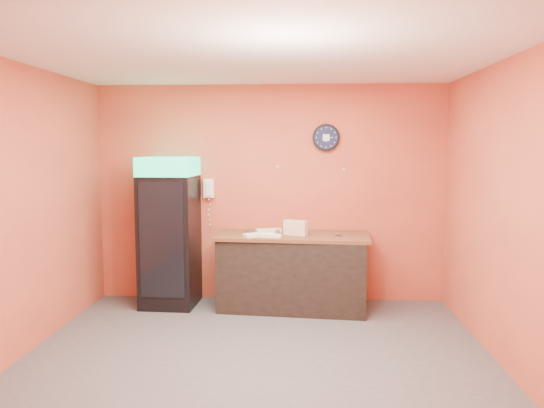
{
  "coord_description": "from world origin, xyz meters",
  "views": [
    {
      "loc": [
        0.42,
        -4.85,
        2.0
      ],
      "look_at": [
        0.11,
        0.6,
        1.41
      ],
      "focal_mm": 35.0,
      "sensor_mm": 36.0,
      "label": 1
    }
  ],
  "objects": [
    {
      "name": "floor",
      "position": [
        0.0,
        0.0,
        0.0
      ],
      "size": [
        4.5,
        4.5,
        0.0
      ],
      "primitive_type": "plane",
      "color": "#47474C",
      "rests_on": "ground"
    },
    {
      "name": "back_wall",
      "position": [
        0.0,
        2.0,
        1.4
      ],
      "size": [
        4.5,
        0.02,
        2.8
      ],
      "primitive_type": "cube",
      "color": "#D65E3C",
      "rests_on": "floor"
    },
    {
      "name": "left_wall",
      "position": [
        -2.25,
        0.0,
        1.4
      ],
      "size": [
        0.02,
        4.0,
        2.8
      ],
      "primitive_type": "cube",
      "color": "#D65E3C",
      "rests_on": "floor"
    },
    {
      "name": "right_wall",
      "position": [
        2.25,
        0.0,
        1.4
      ],
      "size": [
        0.02,
        4.0,
        2.8
      ],
      "primitive_type": "cube",
      "color": "#D65E3C",
      "rests_on": "floor"
    },
    {
      "name": "ceiling",
      "position": [
        0.0,
        0.0,
        2.8
      ],
      "size": [
        4.5,
        4.0,
        0.02
      ],
      "primitive_type": "cube",
      "color": "white",
      "rests_on": "back_wall"
    },
    {
      "name": "beverage_cooler",
      "position": [
        -1.24,
        1.61,
        0.92
      ],
      "size": [
        0.69,
        0.7,
        1.88
      ],
      "rotation": [
        0.0,
        0.0,
        -0.04
      ],
      "color": "black",
      "rests_on": "floor"
    },
    {
      "name": "prep_counter",
      "position": [
        0.31,
        1.6,
        0.45
      ],
      "size": [
        1.85,
        0.95,
        0.89
      ],
      "primitive_type": "cube",
      "rotation": [
        0.0,
        0.0,
        -0.09
      ],
      "color": "black",
      "rests_on": "floor"
    },
    {
      "name": "wall_clock",
      "position": [
        0.72,
        1.97,
        2.12
      ],
      "size": [
        0.35,
        0.06,
        0.35
      ],
      "color": "black",
      "rests_on": "back_wall"
    },
    {
      "name": "wall_phone",
      "position": [
        -0.79,
        1.95,
        1.47
      ],
      "size": [
        0.13,
        0.11,
        0.24
      ],
      "color": "white",
      "rests_on": "back_wall"
    },
    {
      "name": "butcher_paper",
      "position": [
        0.31,
        1.6,
        0.91
      ],
      "size": [
        1.91,
        0.95,
        0.04
      ],
      "primitive_type": "cube",
      "rotation": [
        0.0,
        0.0,
        -0.07
      ],
      "color": "brown",
      "rests_on": "prep_counter"
    },
    {
      "name": "sub_roll_stack",
      "position": [
        0.34,
        1.54,
        1.02
      ],
      "size": [
        0.3,
        0.2,
        0.18
      ],
      "rotation": [
        0.0,
        0.0,
        -0.41
      ],
      "color": "beige",
      "rests_on": "butcher_paper"
    },
    {
      "name": "wrapped_sandwich_left",
      "position": [
        -0.13,
        1.4,
        0.95
      ],
      "size": [
        0.32,
        0.25,
        0.04
      ],
      "primitive_type": "cube",
      "rotation": [
        0.0,
        0.0,
        0.53
      ],
      "color": "white",
      "rests_on": "butcher_paper"
    },
    {
      "name": "wrapped_sandwich_mid",
      "position": [
        0.05,
        1.37,
        0.95
      ],
      "size": [
        0.26,
        0.13,
        0.04
      ],
      "primitive_type": "cube",
      "rotation": [
        0.0,
        0.0,
        -0.15
      ],
      "color": "white",
      "rests_on": "butcher_paper"
    },
    {
      "name": "wrapped_sandwich_right",
      "position": [
        -0.0,
        1.72,
        0.95
      ],
      "size": [
        0.34,
        0.21,
        0.04
      ],
      "primitive_type": "cube",
      "rotation": [
        0.0,
        0.0,
        0.3
      ],
      "color": "white",
      "rests_on": "butcher_paper"
    },
    {
      "name": "kitchen_tool",
      "position": [
        0.12,
        1.59,
        0.96
      ],
      "size": [
        0.06,
        0.06,
        0.06
      ],
      "primitive_type": "cylinder",
      "color": "silver",
      "rests_on": "butcher_paper"
    }
  ]
}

